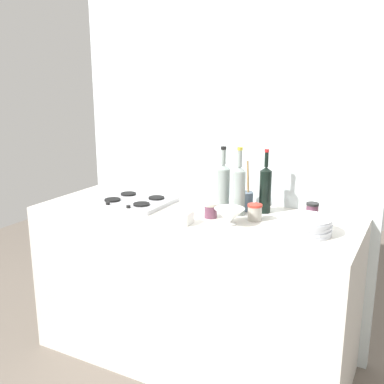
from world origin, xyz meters
TOP-DOWN VIEW (x-y plane):
  - ground_plane at (0.00, 0.00)m, footprint 6.00×6.00m
  - counter_block at (0.00, 0.00)m, footprint 1.80×0.70m
  - backsplash_panel at (0.00, 0.38)m, footprint 1.90×0.06m
  - stovetop_hob at (-0.39, 0.01)m, footprint 0.41×0.35m
  - plate_stack at (0.64, -0.04)m, footprint 0.25×0.25m
  - wine_bottle_leftmost at (0.13, 0.13)m, footprint 0.08×0.08m
  - wine_bottle_mid_left at (0.35, 0.20)m, footprint 0.06×0.06m
  - wine_bottle_mid_right at (0.24, 0.09)m, footprint 0.07×0.07m
  - mixing_bowl at (0.26, -0.09)m, footprint 0.16×0.16m
  - butter_dish at (0.02, -0.19)m, footprint 0.15×0.09m
  - utensil_crock at (0.23, 0.20)m, footprint 0.10×0.10m
  - condiment_jar_front at (0.13, -0.03)m, footprint 0.07×0.07m
  - condiment_jar_rear at (0.62, 0.17)m, footprint 0.07×0.07m
  - condiment_jar_spare at (0.35, 0.03)m, footprint 0.08×0.08m

SIDE VIEW (x-z plane):
  - ground_plane at x=0.00m, z-range 0.00..0.00m
  - counter_block at x=0.00m, z-range 0.00..0.90m
  - stovetop_hob at x=-0.39m, z-range 0.89..0.93m
  - butter_dish at x=0.02m, z-range 0.90..0.96m
  - condiment_jar_front at x=0.13m, z-range 0.90..0.98m
  - plate_stack at x=0.64m, z-range 0.90..0.98m
  - condiment_jar_spare at x=0.35m, z-range 0.90..0.99m
  - mixing_bowl at x=0.26m, z-range 0.90..0.99m
  - condiment_jar_rear at x=0.62m, z-range 0.90..1.00m
  - utensil_crock at x=0.23m, z-range 0.82..1.10m
  - wine_bottle_mid_left at x=0.35m, z-range 0.86..1.21m
  - wine_bottle_leftmost at x=0.13m, z-range 0.86..1.22m
  - wine_bottle_mid_right at x=0.24m, z-range 0.86..1.23m
  - backsplash_panel at x=0.00m, z-range 0.00..2.33m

